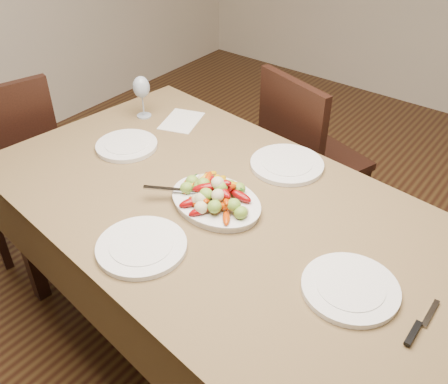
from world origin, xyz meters
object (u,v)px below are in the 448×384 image
plate_left (127,146)px  chair_far (316,160)px  plate_far (287,165)px  wine_glass (142,96)px  chair_left (10,162)px  serving_platter (216,203)px  dining_table (224,282)px  plate_right (350,288)px  plate_near (142,247)px

plate_left → chair_far: bearing=60.0°
plate_far → chair_far: bearing=104.1°
plate_far → wine_glass: (-0.74, -0.04, 0.09)m
chair_left → plate_far: chair_left is taller
chair_left → plate_left: bearing=116.6°
serving_platter → plate_left: (-0.54, 0.08, -0.00)m
dining_table → serving_platter: serving_platter is taller
chair_far → chair_left: bearing=56.5°
wine_glass → plate_far: bearing=3.3°
chair_left → dining_table: bearing=108.6°
dining_table → chair_far: (-0.09, 0.88, 0.10)m
plate_right → serving_platter: bearing=172.3°
dining_table → wine_glass: wine_glass is taller
chair_left → plate_left: chair_left is taller
plate_near → serving_platter: bearing=81.9°
chair_far → wine_glass: 0.92m
serving_platter → plate_near: 0.32m
serving_platter → plate_near: size_ratio=1.19×
chair_far → plate_right: chair_far is taller
plate_far → wine_glass: 0.75m
wine_glass → dining_table: bearing=-23.7°
plate_left → chair_left: bearing=-168.2°
chair_left → plate_near: bearing=93.5°
chair_left → serving_platter: size_ratio=2.81×
plate_left → plate_near: 0.63m
chair_left → plate_near: (1.23, -0.24, 0.29)m
plate_near → plate_far: bearing=81.1°
plate_left → wine_glass: bearing=120.6°
plate_right → wine_glass: bearing=162.0°
wine_glass → chair_far: bearing=42.9°
dining_table → chair_left: 1.30m
plate_near → wine_glass: bearing=134.8°
serving_platter → plate_left: serving_platter is taller
chair_left → serving_platter: (1.27, 0.07, 0.30)m
serving_platter → plate_left: 0.54m
plate_right → plate_left: bearing=171.8°
plate_left → wine_glass: wine_glass is taller
dining_table → serving_platter: size_ratio=5.44×
serving_platter → chair_far: bearing=94.5°
plate_right → plate_far: same height
plate_left → wine_glass: 0.30m
plate_right → plate_near: (-0.60, -0.24, 0.00)m
serving_platter → chair_left: bearing=-176.8°
plate_left → plate_near: size_ratio=0.89×
plate_near → dining_table: bearing=78.2°
plate_far → serving_platter: bearing=-99.5°
plate_far → plate_near: (-0.11, -0.68, 0.00)m
chair_far → serving_platter: 0.94m
plate_right → chair_left: bearing=179.9°
dining_table → plate_right: plate_right is taller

